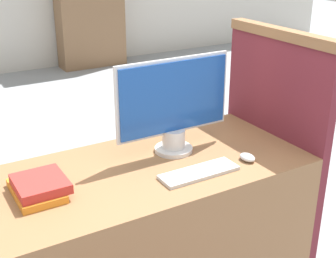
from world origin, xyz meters
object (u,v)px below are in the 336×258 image
Objects in this scene: keyboard at (199,172)px; monitor at (174,106)px; mouse at (247,157)px; book_stack at (39,187)px.

monitor is at bearing 84.20° from keyboard.
mouse is 0.93m from book_stack.
keyboard is at bearing -95.80° from monitor.
monitor reaches higher than keyboard.
mouse reaches higher than keyboard.
monitor is at bearing 6.69° from book_stack.
mouse is (0.24, -0.26, -0.22)m from monitor.
keyboard is 1.34× the size of book_stack.
book_stack is (-0.67, -0.08, -0.20)m from monitor.
book_stack reaches higher than keyboard.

